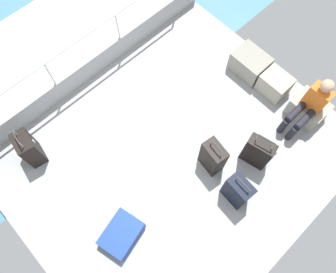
{
  "coord_description": "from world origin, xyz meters",
  "views": [
    {
      "loc": [
        1.2,
        -1.31,
        5.07
      ],
      "look_at": [
        -0.26,
        0.07,
        0.25
      ],
      "focal_mm": 34.72,
      "sensor_mm": 36.0,
      "label": 1
    }
  ],
  "objects_px": {
    "suitcase_2": "(29,149)",
    "suitcase_3": "(237,191)",
    "cargo_crate_0": "(250,64)",
    "suitcase_0": "(121,234)",
    "suitcase_4": "(213,157)",
    "cargo_crate_2": "(308,109)",
    "suitcase_1": "(257,152)",
    "passenger_seated": "(310,105)",
    "paper_cup": "(275,150)",
    "cargo_crate_1": "(275,84)"
  },
  "relations": [
    {
      "from": "cargo_crate_1",
      "to": "suitcase_2",
      "type": "bearing_deg",
      "value": -116.17
    },
    {
      "from": "cargo_crate_2",
      "to": "suitcase_3",
      "type": "distance_m",
      "value": 1.97
    },
    {
      "from": "suitcase_2",
      "to": "suitcase_3",
      "type": "height_order",
      "value": "suitcase_2"
    },
    {
      "from": "cargo_crate_2",
      "to": "suitcase_0",
      "type": "bearing_deg",
      "value": -99.71
    },
    {
      "from": "cargo_crate_2",
      "to": "passenger_seated",
      "type": "xyz_separation_m",
      "value": [
        0.0,
        -0.18,
        0.37
      ]
    },
    {
      "from": "passenger_seated",
      "to": "suitcase_3",
      "type": "bearing_deg",
      "value": -85.93
    },
    {
      "from": "suitcase_2",
      "to": "suitcase_0",
      "type": "bearing_deg",
      "value": 6.19
    },
    {
      "from": "suitcase_2",
      "to": "suitcase_3",
      "type": "bearing_deg",
      "value": 34.87
    },
    {
      "from": "suitcase_2",
      "to": "suitcase_3",
      "type": "xyz_separation_m",
      "value": [
        2.68,
        1.87,
        -0.0
      ]
    },
    {
      "from": "passenger_seated",
      "to": "suitcase_1",
      "type": "bearing_deg",
      "value": -93.69
    },
    {
      "from": "suitcase_3",
      "to": "suitcase_4",
      "type": "distance_m",
      "value": 0.63
    },
    {
      "from": "suitcase_0",
      "to": "suitcase_4",
      "type": "bearing_deg",
      "value": 85.79
    },
    {
      "from": "suitcase_0",
      "to": "suitcase_4",
      "type": "xyz_separation_m",
      "value": [
        0.13,
        1.77,
        0.23
      ]
    },
    {
      "from": "suitcase_1",
      "to": "suitcase_2",
      "type": "xyz_separation_m",
      "value": [
        -2.48,
        -2.54,
        -0.01
      ]
    },
    {
      "from": "passenger_seated",
      "to": "suitcase_2",
      "type": "relative_size",
      "value": 1.24
    },
    {
      "from": "cargo_crate_1",
      "to": "suitcase_1",
      "type": "height_order",
      "value": "suitcase_1"
    },
    {
      "from": "suitcase_1",
      "to": "paper_cup",
      "type": "height_order",
      "value": "suitcase_1"
    },
    {
      "from": "cargo_crate_0",
      "to": "suitcase_1",
      "type": "height_order",
      "value": "suitcase_1"
    },
    {
      "from": "cargo_crate_2",
      "to": "suitcase_1",
      "type": "height_order",
      "value": "suitcase_1"
    },
    {
      "from": "suitcase_2",
      "to": "paper_cup",
      "type": "xyz_separation_m",
      "value": [
        2.64,
        2.91,
        -0.28
      ]
    },
    {
      "from": "cargo_crate_2",
      "to": "suitcase_2",
      "type": "height_order",
      "value": "suitcase_2"
    },
    {
      "from": "suitcase_0",
      "to": "suitcase_3",
      "type": "relative_size",
      "value": 0.91
    },
    {
      "from": "cargo_crate_0",
      "to": "suitcase_2",
      "type": "distance_m",
      "value": 4.0
    },
    {
      "from": "suitcase_2",
      "to": "suitcase_4",
      "type": "relative_size",
      "value": 1.05
    },
    {
      "from": "suitcase_0",
      "to": "suitcase_4",
      "type": "height_order",
      "value": "suitcase_4"
    },
    {
      "from": "cargo_crate_2",
      "to": "suitcase_3",
      "type": "xyz_separation_m",
      "value": [
        0.13,
        -1.96,
        0.14
      ]
    },
    {
      "from": "cargo_crate_1",
      "to": "suitcase_2",
      "type": "xyz_separation_m",
      "value": [
        -1.86,
        -3.78,
        0.13
      ]
    },
    {
      "from": "passenger_seated",
      "to": "suitcase_0",
      "type": "height_order",
      "value": "passenger_seated"
    },
    {
      "from": "cargo_crate_0",
      "to": "suitcase_4",
      "type": "bearing_deg",
      "value": -66.53
    },
    {
      "from": "suitcase_1",
      "to": "cargo_crate_0",
      "type": "bearing_deg",
      "value": 133.96
    },
    {
      "from": "suitcase_0",
      "to": "paper_cup",
      "type": "height_order",
      "value": "suitcase_0"
    },
    {
      "from": "cargo_crate_0",
      "to": "suitcase_3",
      "type": "xyz_separation_m",
      "value": [
        1.4,
        -1.92,
        0.12
      ]
    },
    {
      "from": "cargo_crate_1",
      "to": "cargo_crate_2",
      "type": "bearing_deg",
      "value": 3.58
    },
    {
      "from": "passenger_seated",
      "to": "suitcase_4",
      "type": "xyz_separation_m",
      "value": [
        -0.49,
        -1.67,
        -0.22
      ]
    },
    {
      "from": "suitcase_1",
      "to": "suitcase_0",
      "type": "bearing_deg",
      "value": -103.22
    },
    {
      "from": "suitcase_4",
      "to": "cargo_crate_2",
      "type": "bearing_deg",
      "value": 75.18
    },
    {
      "from": "suitcase_0",
      "to": "suitcase_3",
      "type": "bearing_deg",
      "value": 65.78
    },
    {
      "from": "cargo_crate_2",
      "to": "suitcase_1",
      "type": "xyz_separation_m",
      "value": [
        -0.07,
        -1.28,
        0.15
      ]
    },
    {
      "from": "cargo_crate_0",
      "to": "suitcase_0",
      "type": "bearing_deg",
      "value": -79.6
    },
    {
      "from": "cargo_crate_2",
      "to": "paper_cup",
      "type": "relative_size",
      "value": 6.07
    },
    {
      "from": "suitcase_2",
      "to": "paper_cup",
      "type": "bearing_deg",
      "value": 47.78
    },
    {
      "from": "suitcase_3",
      "to": "paper_cup",
      "type": "distance_m",
      "value": 1.09
    },
    {
      "from": "suitcase_3",
      "to": "paper_cup",
      "type": "relative_size",
      "value": 7.69
    },
    {
      "from": "suitcase_2",
      "to": "suitcase_3",
      "type": "distance_m",
      "value": 3.26
    },
    {
      "from": "cargo_crate_2",
      "to": "suitcase_0",
      "type": "height_order",
      "value": "cargo_crate_2"
    },
    {
      "from": "paper_cup",
      "to": "suitcase_1",
      "type": "bearing_deg",
      "value": -113.72
    },
    {
      "from": "passenger_seated",
      "to": "paper_cup",
      "type": "xyz_separation_m",
      "value": [
        0.09,
        -0.73,
        -0.52
      ]
    },
    {
      "from": "cargo_crate_2",
      "to": "suitcase_1",
      "type": "bearing_deg",
      "value": -93.17
    },
    {
      "from": "cargo_crate_2",
      "to": "passenger_seated",
      "type": "height_order",
      "value": "passenger_seated"
    },
    {
      "from": "cargo_crate_2",
      "to": "paper_cup",
      "type": "distance_m",
      "value": 0.93
    }
  ]
}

